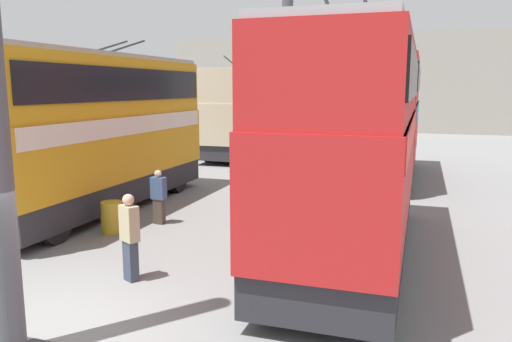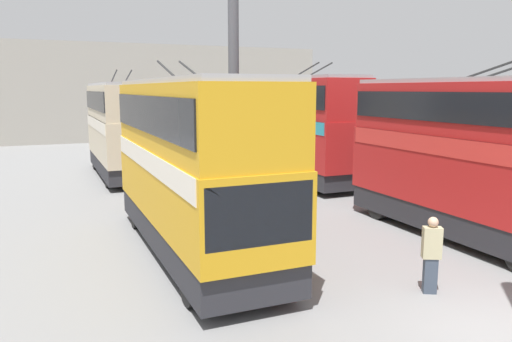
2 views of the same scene
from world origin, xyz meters
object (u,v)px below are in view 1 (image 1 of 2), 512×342
Objects in this scene: bus_left_near at (354,135)px; bus_right_far at (245,107)px; oil_drum at (112,217)px; bus_left_far at (388,109)px; bus_right_near at (98,123)px; person_aisle_foreground at (130,235)px; person_by_right_row at (159,196)px.

bus_right_far is (16.00, 8.32, -0.02)m from bus_left_near.
bus_left_far is at bearing -30.05° from oil_drum.
bus_left_near is 18.03m from bus_right_far.
bus_right_far is 10.52× the size of oil_drum.
bus_right_near is 11.24× the size of oil_drum.
bus_right_far is at bearing 40.37° from person_aisle_foreground.
bus_left_far is at bearing 11.46° from person_aisle_foreground.
oil_drum is (-0.08, 6.46, -2.43)m from bus_left_near.
bus_left_far is 14.72m from person_aisle_foreground.
bus_right_far reaches higher than oil_drum.
bus_left_far is 4.99× the size of person_aisle_foreground.
oil_drum is at bearing 90.70° from bus_left_near.
oil_drum is (-2.16, -1.86, -2.39)m from bus_right_near.
person_aisle_foreground is at bearing 163.73° from bus_left_far.
bus_right_far is 5.02× the size of person_aisle_foreground.
person_aisle_foreground is (-2.90, 4.08, -1.89)m from bus_left_near.
bus_left_near reaches higher than oil_drum.
bus_right_near is at bearing 137.26° from bus_left_far.
bus_left_far is 0.99× the size of bus_right_far.
bus_right_near is 3.72m from oil_drum.
bus_right_far is at bearing 6.60° from oil_drum.
oil_drum is (2.83, 2.38, -0.54)m from person_aisle_foreground.
person_aisle_foreground is at bearing 125.42° from bus_left_near.
bus_left_near is 6.90m from oil_drum.
bus_right_near reaches higher than person_by_right_row.
bus_right_near is 5.37× the size of person_aisle_foreground.
oil_drum is (-16.08, -1.86, -2.41)m from bus_right_far.
bus_right_far is at bearing 27.48° from bus_left_near.
bus_left_near is at bearing -152.52° from bus_right_far.
bus_left_near is at bearing 180.00° from bus_left_far.
bus_right_near is 6.15× the size of person_by_right_row.
bus_left_far is 13.15m from oil_drum.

